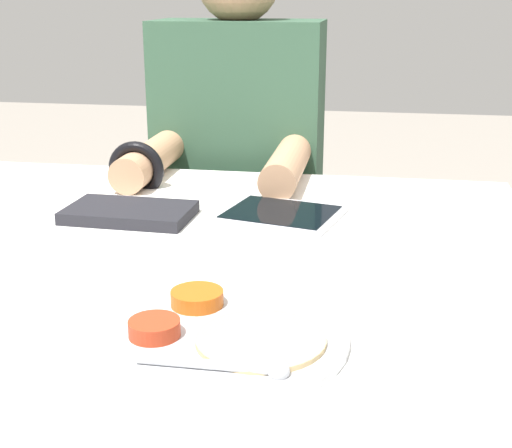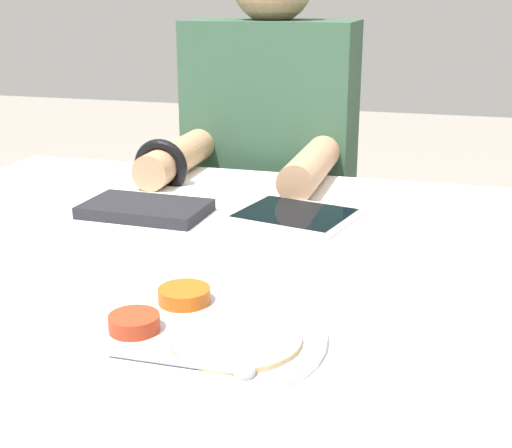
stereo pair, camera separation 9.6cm
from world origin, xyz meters
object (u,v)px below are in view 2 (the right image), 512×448
red_notebook (146,210)px  person_diner (270,226)px  thali_tray (197,332)px  tablet_device (295,215)px

red_notebook → person_diner: size_ratio=0.17×
thali_tray → tablet_device: 0.45m
person_diner → thali_tray: bearing=-80.4°
red_notebook → tablet_device: size_ratio=0.95×
thali_tray → red_notebook: (-0.24, 0.40, 0.00)m
thali_tray → tablet_device: size_ratio=1.28×
red_notebook → person_diner: bearing=80.1°
thali_tray → person_diner: bearing=99.6°
person_diner → tablet_device: bearing=-70.5°
tablet_device → person_diner: (-0.16, 0.45, -0.18)m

